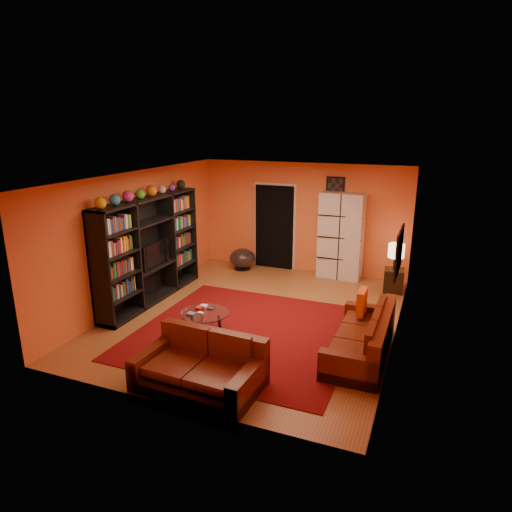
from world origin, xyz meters
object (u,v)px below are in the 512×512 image
at_px(table_lamp, 396,251).
at_px(side_table, 394,280).
at_px(sofa, 366,338).
at_px(bowl_chair, 242,258).
at_px(loveseat, 202,366).
at_px(coffee_table, 205,315).
at_px(entertainment_unit, 150,250).
at_px(tv, 152,254).
at_px(storage_cabinet, 341,236).

bearing_deg(table_lamp, side_table, 0.00).
relative_size(sofa, bowl_chair, 3.26).
relative_size(loveseat, bowl_chair, 2.74).
height_order(sofa, loveseat, same).
distance_m(loveseat, coffee_table, 1.51).
xyz_separation_m(sofa, side_table, (0.12, 3.04, -0.04)).
relative_size(sofa, loveseat, 1.19).
bearing_deg(bowl_chair, loveseat, -72.64).
relative_size(entertainment_unit, bowl_chair, 4.78).
distance_m(coffee_table, table_lamp, 4.37).
distance_m(side_table, table_lamp, 0.65).
bearing_deg(table_lamp, entertainment_unit, -153.12).
relative_size(bowl_chair, side_table, 1.26).
bearing_deg(side_table, sofa, -92.19).
height_order(coffee_table, side_table, side_table).
bearing_deg(coffee_table, sofa, 6.72).
xyz_separation_m(tv, table_lamp, (4.47, 2.30, -0.07)).
bearing_deg(sofa, bowl_chair, 137.21).
distance_m(coffee_table, bowl_chair, 3.66).
bearing_deg(table_lamp, bowl_chair, 176.72).
distance_m(entertainment_unit, sofa, 4.54).
bearing_deg(loveseat, storage_cabinet, -6.03).
bearing_deg(loveseat, table_lamp, -21.11).
distance_m(loveseat, table_lamp, 5.18).
height_order(entertainment_unit, coffee_table, entertainment_unit).
xyz_separation_m(tv, coffee_table, (1.72, -1.05, -0.59)).
xyz_separation_m(tv, storage_cabinet, (3.20, 2.81, 0.03)).
bearing_deg(coffee_table, bowl_chair, 103.56).
height_order(tv, side_table, tv).
relative_size(loveseat, storage_cabinet, 0.87).
xyz_separation_m(storage_cabinet, side_table, (1.28, -0.51, -0.74)).
height_order(tv, sofa, tv).
height_order(sofa, bowl_chair, sofa).
xyz_separation_m(storage_cabinet, table_lamp, (1.28, -0.51, -0.10)).
xyz_separation_m(loveseat, storage_cabinet, (0.80, 5.21, 0.71)).
bearing_deg(bowl_chair, coffee_table, -76.44).
distance_m(sofa, side_table, 3.05).
bearing_deg(tv, side_table, -62.81).
distance_m(tv, coffee_table, 2.11).
height_order(storage_cabinet, side_table, storage_cabinet).
bearing_deg(tv, entertainment_unit, 83.33).
bearing_deg(storage_cabinet, table_lamp, -17.43).
bearing_deg(storage_cabinet, side_table, -17.43).
height_order(entertainment_unit, tv, entertainment_unit).
bearing_deg(entertainment_unit, loveseat, -44.55).
relative_size(tv, sofa, 0.42).
bearing_deg(sofa, coffee_table, -173.14).
bearing_deg(entertainment_unit, table_lamp, 26.88).
distance_m(tv, bowl_chair, 2.74).
bearing_deg(storage_cabinet, loveseat, -94.48).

